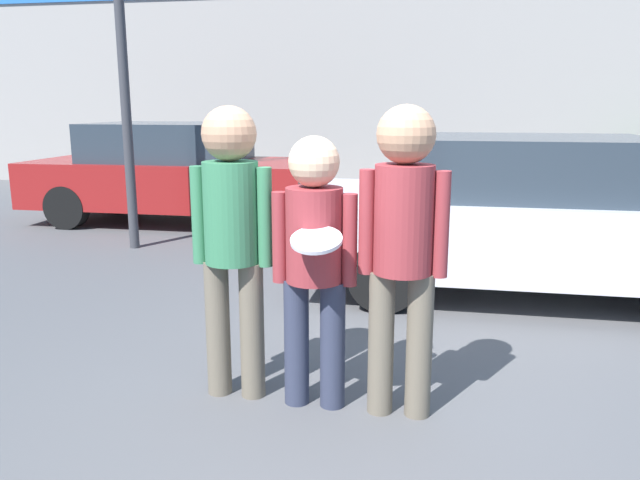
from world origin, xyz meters
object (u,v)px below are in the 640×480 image
at_px(person_right, 403,235).
at_px(parked_car_near, 529,216).
at_px(parked_car_far, 174,173).
at_px(person_middle_with_frisbee, 314,252).
at_px(person_left, 232,227).

height_order(person_right, parked_car_near, person_right).
bearing_deg(parked_car_far, person_middle_with_frisbee, -59.08).
height_order(person_left, person_right, person_right).
distance_m(person_left, person_right, 1.02).
bearing_deg(person_left, parked_car_far, 117.04).
bearing_deg(person_left, person_middle_with_frisbee, -4.84).
xyz_separation_m(person_right, parked_car_near, (1.04, 2.69, -0.33)).
bearing_deg(person_middle_with_frisbee, person_right, -1.94).
distance_m(person_left, parked_car_near, 3.35).
bearing_deg(parked_car_near, person_right, -111.13).
xyz_separation_m(person_middle_with_frisbee, person_right, (0.51, -0.02, 0.12)).
bearing_deg(parked_car_near, parked_car_far, 149.64).
distance_m(person_middle_with_frisbee, parked_car_far, 6.43).
height_order(parked_car_near, parked_car_far, parked_car_far).
bearing_deg(parked_car_far, person_left, -62.96).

